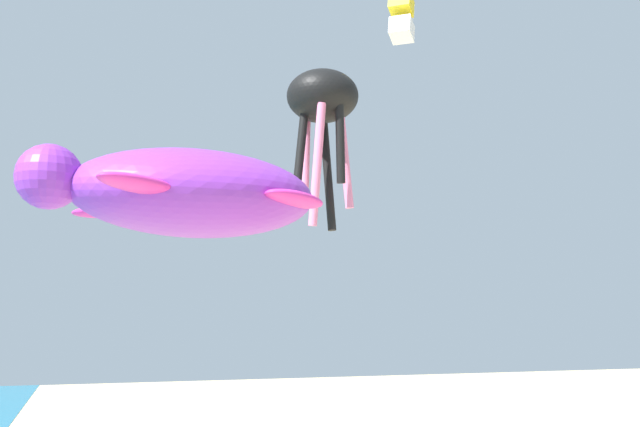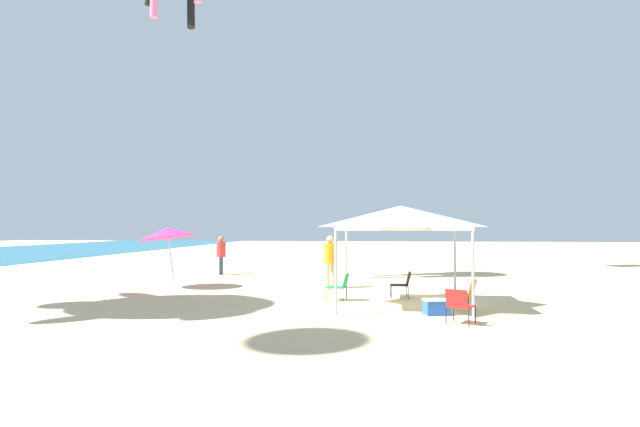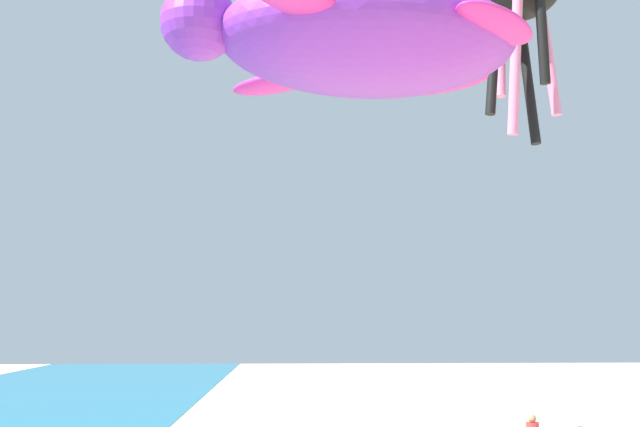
% 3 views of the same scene
% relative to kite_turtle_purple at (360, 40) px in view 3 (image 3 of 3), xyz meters
% --- Properties ---
extents(kite_turtle_purple, '(5.94, 6.73, 2.42)m').
position_rel_kite_turtle_purple_xyz_m(kite_turtle_purple, '(0.00, 0.00, 0.00)').
color(kite_turtle_purple, purple).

